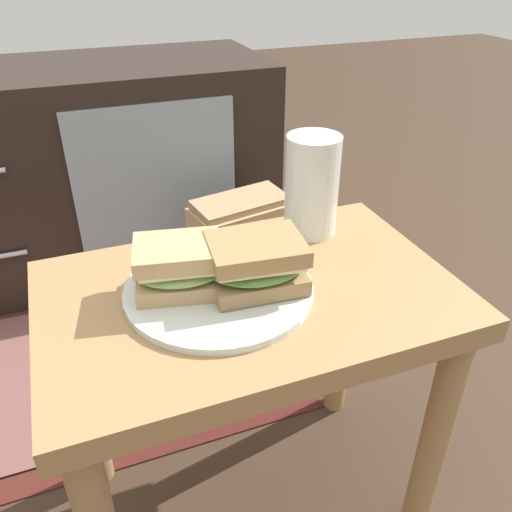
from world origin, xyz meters
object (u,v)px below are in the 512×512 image
paper_bag (241,258)px  beer_glass (312,187)px  tv_cabinet (101,168)px  sandwich_front (179,267)px  sandwich_back (256,263)px  plate (219,289)px

paper_bag → beer_glass: bearing=-93.6°
tv_cabinet → paper_bag: size_ratio=2.89×
sandwich_front → paper_bag: (0.26, 0.51, -0.34)m
tv_cabinet → sandwich_back: size_ratio=6.95×
tv_cabinet → plate: size_ratio=3.80×
tv_cabinet → paper_bag: bearing=-55.8°
plate → sandwich_back: sandwich_back is taller
sandwich_back → paper_bag: 0.66m
tv_cabinet → sandwich_back: tv_cabinet is taller
beer_glass → paper_bag: (0.03, 0.41, -0.37)m
tv_cabinet → paper_bag: 0.52m
plate → tv_cabinet: bearing=94.0°
tv_cabinet → beer_glass: bearing=-72.9°
sandwich_front → sandwich_back: bearing=-17.8°
sandwich_front → beer_glass: bearing=22.5°
plate → beer_glass: (0.19, 0.11, 0.07)m
sandwich_front → paper_bag: bearing=62.8°
beer_glass → sandwich_front: bearing=-157.5°
plate → paper_bag: (0.22, 0.53, -0.30)m
tv_cabinet → sandwich_back: bearing=-83.2°
tv_cabinet → sandwich_back: (0.11, -0.96, 0.21)m
tv_cabinet → beer_glass: size_ratio=6.11×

